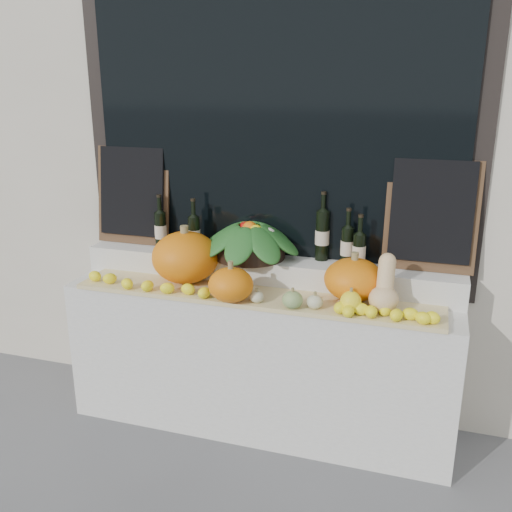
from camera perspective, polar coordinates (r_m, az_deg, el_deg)
storefront_facade at (r=3.82m, az=3.81°, el=19.98°), size 7.00×0.94×4.50m
display_sill at (r=3.53m, az=0.37°, el=-10.22°), size 2.30×0.55×0.88m
rear_tier at (r=3.45m, az=1.12°, el=-1.45°), size 2.30×0.25×0.16m
straw_bedding at (r=3.23m, az=-0.27°, el=-4.10°), size 2.10×0.32×0.02m
pumpkin_left at (r=3.41m, az=-7.08°, el=-0.12°), size 0.51×0.51×0.31m
pumpkin_right at (r=3.17m, az=9.75°, el=-2.32°), size 0.43×0.43×0.23m
pumpkin_center at (r=3.11m, az=-2.53°, el=-2.89°), size 0.27×0.27×0.19m
butternut_squash at (r=3.05m, az=12.74°, el=-3.21°), size 0.16×0.21×0.30m
decorative_gourds at (r=3.07m, az=2.30°, el=-4.02°), size 0.83×0.15×0.15m
lemon_heap at (r=3.12m, az=-0.88°, el=-4.07°), size 2.20×0.16×0.06m
produce_bowl at (r=3.41m, az=-0.63°, el=1.64°), size 0.65×0.65×0.23m
wine_bottle_far_left at (r=3.66m, az=-9.52°, el=2.66°), size 0.08×0.08×0.34m
wine_bottle_near_left at (r=3.53m, az=-6.21°, el=2.22°), size 0.08×0.08×0.34m
wine_bottle_tall at (r=3.38m, az=6.64°, el=2.12°), size 0.08×0.08×0.41m
wine_bottle_near_right at (r=3.32m, az=9.11°, el=1.07°), size 0.08×0.08×0.33m
wine_bottle_far_right at (r=3.27m, az=10.26°, el=0.57°), size 0.08×0.08×0.31m
chalkboard_left at (r=3.75m, az=-12.24°, el=6.09°), size 0.50×0.11×0.62m
chalkboard_right at (r=3.28m, az=17.15°, el=4.04°), size 0.50×0.11×0.62m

